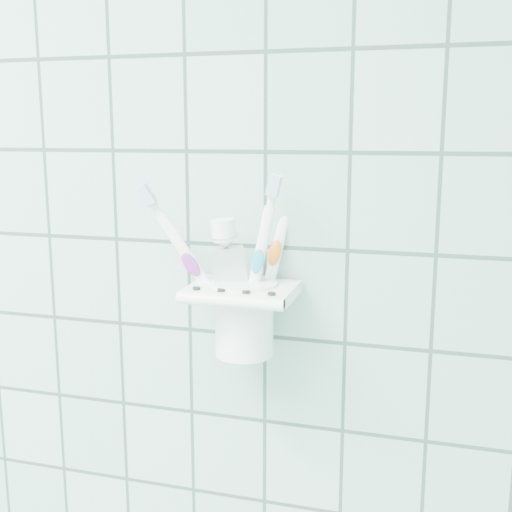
{
  "coord_description": "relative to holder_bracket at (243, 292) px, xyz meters",
  "views": [
    {
      "loc": [
        0.84,
        0.51,
        1.49
      ],
      "look_at": [
        0.67,
        1.1,
        1.37
      ],
      "focal_mm": 45.0,
      "sensor_mm": 36.0,
      "label": 1
    }
  ],
  "objects": [
    {
      "name": "cup",
      "position": [
        0.0,
        0.0,
        -0.03
      ],
      "size": [
        0.07,
        0.07,
        0.08
      ],
      "color": "white",
      "rests_on": "holder_bracket"
    },
    {
      "name": "toothbrush_blue",
      "position": [
        0.01,
        0.01,
        0.04
      ],
      "size": [
        0.04,
        0.06,
        0.2
      ],
      "rotation": [
        -0.3,
        0.13,
        -0.14
      ],
      "color": "white",
      "rests_on": "cup"
    },
    {
      "name": "toothbrush_pink",
      "position": [
        -0.0,
        0.02,
        0.04
      ],
      "size": [
        0.1,
        0.03,
        0.2
      ],
      "rotation": [
        0.05,
        -0.56,
        0.13
      ],
      "color": "white",
      "rests_on": "cup"
    },
    {
      "name": "holder_bracket",
      "position": [
        0.0,
        0.0,
        0.0
      ],
      "size": [
        0.11,
        0.1,
        0.03
      ],
      "color": "white",
      "rests_on": "wall_back"
    },
    {
      "name": "toothpaste_tube",
      "position": [
        -0.01,
        0.01,
        0.02
      ],
      "size": [
        0.05,
        0.04,
        0.15
      ],
      "rotation": [
        0.03,
        -0.13,
        0.39
      ],
      "color": "silver",
      "rests_on": "cup"
    },
    {
      "name": "toothbrush_orange",
      "position": [
        -0.01,
        0.01,
        0.04
      ],
      "size": [
        0.05,
        0.02,
        0.19
      ],
      "rotation": [
        0.02,
        0.22,
        0.03
      ],
      "color": "white",
      "rests_on": "cup"
    }
  ]
}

